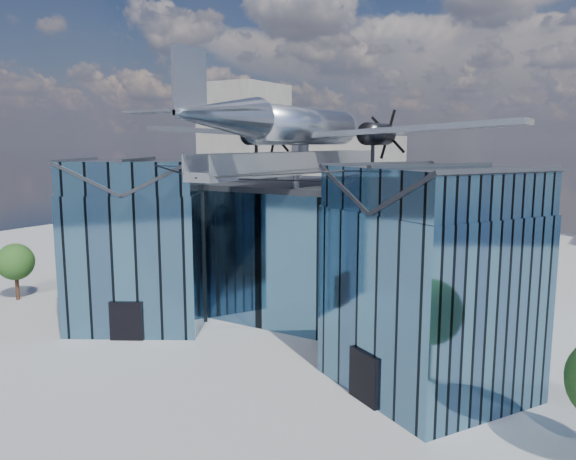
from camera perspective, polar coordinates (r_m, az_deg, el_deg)
The scene contains 5 objects.
ground_plane at distance 37.16m, azimuth -1.66°, elevation -11.45°, with size 120.00×120.00×0.00m, color gray.
museum at distance 40.52m, azimuth 2.84°, elevation -1.62°, with size 32.88×24.50×17.60m.
bg_towers at distance 81.58m, azimuth 19.26°, elevation 6.32°, with size 77.00×24.50×26.00m.
tree_plaza_w at distance 51.34m, azimuth -25.96°, elevation -2.94°, with size 3.57×3.57×4.73m.
tree_side_w at distance 58.02m, azimuth -19.98°, elevation -1.01°, with size 4.36×4.36×5.16m.
Camera 1 is at (19.22, -29.08, 12.88)m, focal length 35.00 mm.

